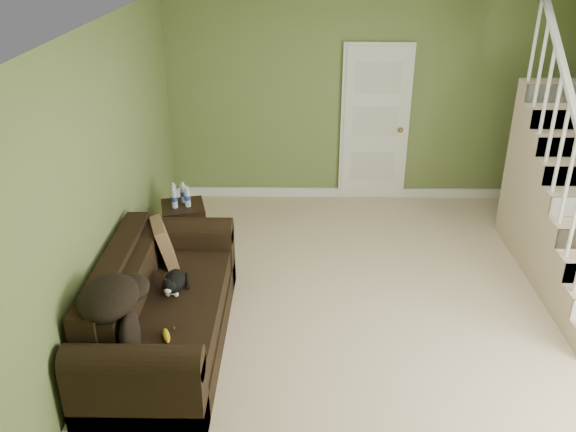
{
  "coord_description": "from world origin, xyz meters",
  "views": [
    {
      "loc": [
        -0.86,
        -4.73,
        3.3
      ],
      "look_at": [
        -0.95,
        0.31,
        0.87
      ],
      "focal_mm": 38.0,
      "sensor_mm": 36.0,
      "label": 1
    }
  ],
  "objects_px": {
    "cat": "(174,283)",
    "side_table": "(184,226)",
    "sofa": "(160,314)",
    "banana": "(166,336)"
  },
  "relations": [
    {
      "from": "side_table",
      "to": "banana",
      "type": "bearing_deg",
      "value": -83.21
    },
    {
      "from": "side_table",
      "to": "banana",
      "type": "distance_m",
      "value": 2.28
    },
    {
      "from": "sofa",
      "to": "banana",
      "type": "height_order",
      "value": "sofa"
    },
    {
      "from": "cat",
      "to": "banana",
      "type": "bearing_deg",
      "value": -81.66
    },
    {
      "from": "sofa",
      "to": "side_table",
      "type": "xyz_separation_m",
      "value": [
        -0.1,
        1.74,
        -0.05
      ]
    },
    {
      "from": "sofa",
      "to": "side_table",
      "type": "relative_size",
      "value": 2.88
    },
    {
      "from": "sofa",
      "to": "side_table",
      "type": "bearing_deg",
      "value": 93.15
    },
    {
      "from": "sofa",
      "to": "banana",
      "type": "xyz_separation_m",
      "value": [
        0.17,
        -0.52,
        0.17
      ]
    },
    {
      "from": "cat",
      "to": "side_table",
      "type": "bearing_deg",
      "value": 100.31
    },
    {
      "from": "sofa",
      "to": "banana",
      "type": "relative_size",
      "value": 12.14
    }
  ]
}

